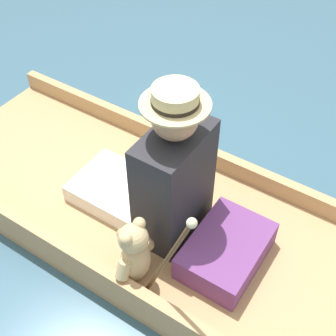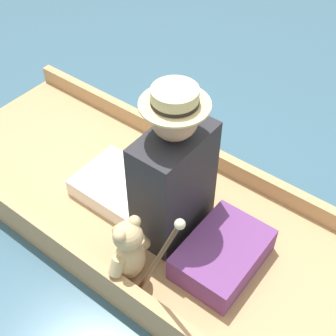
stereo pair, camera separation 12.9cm
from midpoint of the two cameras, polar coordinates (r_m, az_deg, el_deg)
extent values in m
plane|color=#385B70|center=(2.82, -2.19, -7.40)|extent=(16.00, 16.00, 0.00)
cube|color=tan|center=(2.77, -2.23, -6.56)|extent=(1.11, 3.09, 0.13)
cube|color=tan|center=(2.45, -9.51, -12.75)|extent=(0.06, 3.09, 0.12)
cube|color=tan|center=(2.98, 3.47, 1.60)|extent=(0.06, 3.09, 0.12)
cube|color=#6B3875|center=(2.48, 5.60, -10.03)|extent=(0.50, 0.35, 0.16)
cube|color=white|center=(2.79, -7.35, -2.78)|extent=(0.40, 0.52, 0.11)
cube|color=#232328|center=(2.42, -0.79, -2.07)|extent=(0.44, 0.25, 0.67)
cube|color=beige|center=(2.43, -3.32, -0.04)|extent=(0.04, 0.01, 0.37)
cube|color=white|center=(2.34, -5.07, -1.25)|extent=(0.02, 0.01, 0.40)
cube|color=white|center=(2.48, -1.70, 2.17)|extent=(0.02, 0.01, 0.40)
sphere|color=tan|center=(2.11, -0.91, 6.21)|extent=(0.22, 0.22, 0.22)
cylinder|color=#CCB77F|center=(2.06, -0.93, 7.78)|extent=(0.33, 0.33, 0.01)
cylinder|color=#CCB77F|center=(2.04, -0.95, 8.74)|extent=(0.21, 0.21, 0.08)
cylinder|color=black|center=(2.05, -0.94, 8.16)|extent=(0.22, 0.22, 0.02)
ellipsoid|color=tan|center=(2.39, -5.59, -11.26)|extent=(0.18, 0.14, 0.26)
sphere|color=tan|center=(2.23, -5.93, -8.57)|extent=(0.15, 0.15, 0.15)
sphere|color=tan|center=(2.27, -7.19, -8.01)|extent=(0.06, 0.06, 0.06)
sphere|color=tan|center=(2.16, -6.88, -8.62)|extent=(0.06, 0.06, 0.06)
sphere|color=tan|center=(2.21, -5.21, -6.82)|extent=(0.06, 0.06, 0.06)
cylinder|color=tan|center=(2.31, -7.09, -12.22)|extent=(0.10, 0.07, 0.11)
cylinder|color=tan|center=(2.39, -4.31, -9.12)|extent=(0.10, 0.07, 0.11)
sphere|color=tan|center=(2.46, -6.79, -12.84)|extent=(0.07, 0.07, 0.07)
sphere|color=tan|center=(2.50, -5.45, -11.36)|extent=(0.07, 0.07, 0.07)
cylinder|color=silver|center=(3.03, -3.61, 1.12)|extent=(0.06, 0.06, 0.01)
cylinder|color=silver|center=(3.02, -3.63, 1.44)|extent=(0.01, 0.01, 0.04)
cone|color=silver|center=(2.99, -3.66, 1.95)|extent=(0.07, 0.07, 0.03)
cylinder|color=brown|center=(2.10, -2.14, -11.44)|extent=(0.02, 0.26, 0.73)
sphere|color=beige|center=(1.76, 0.81, -6.79)|extent=(0.04, 0.04, 0.04)
camera|label=1|loc=(0.06, -91.57, -1.58)|focal=50.00mm
camera|label=2|loc=(0.06, 88.43, 1.58)|focal=50.00mm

